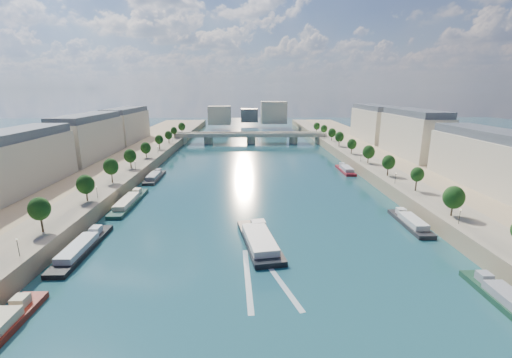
{
  "coord_description": "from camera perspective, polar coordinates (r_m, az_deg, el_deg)",
  "views": [
    {
      "loc": [
        -3.77,
        -38.05,
        39.91
      ],
      "look_at": [
        0.1,
        93.53,
        5.0
      ],
      "focal_mm": 24.0,
      "sensor_mm": 36.0,
      "label": 1
    }
  ],
  "objects": [
    {
      "name": "pave_left",
      "position": [
        152.01,
        -22.13,
        0.48
      ],
      "size": [
        14.0,
        520.0,
        0.1
      ],
      "primitive_type": "cube",
      "color": "gray",
      "rests_on": "quay_left"
    },
    {
      "name": "buildings_left",
      "position": [
        172.23,
        -29.93,
        5.05
      ],
      "size": [
        16.0,
        226.0,
        23.2
      ],
      "color": "beige",
      "rests_on": "ground"
    },
    {
      "name": "lamps_right",
      "position": [
        157.04,
        19.37,
        2.2
      ],
      "size": [
        0.36,
        200.36,
        4.28
      ],
      "color": "black",
      "rests_on": "ground"
    },
    {
      "name": "ground",
      "position": [
        143.75,
        -0.12,
        -1.27
      ],
      "size": [
        700.0,
        700.0,
        0.0
      ],
      "primitive_type": "plane",
      "color": "#0C2C36",
      "rests_on": "ground"
    },
    {
      "name": "wake",
      "position": [
        77.67,
        1.05,
        -16.05
      ],
      "size": [
        11.88,
        26.03,
        0.04
      ],
      "color": "silver",
      "rests_on": "ground"
    },
    {
      "name": "moored_barges_right",
      "position": [
        105.74,
        26.55,
        -8.49
      ],
      "size": [
        5.0,
        155.09,
        3.6
      ],
      "color": "black",
      "rests_on": "ground"
    },
    {
      "name": "pave_right",
      "position": [
        154.81,
        21.48,
        0.79
      ],
      "size": [
        14.0,
        520.0,
        0.1
      ],
      "primitive_type": "cube",
      "color": "gray",
      "rests_on": "quay_right"
    },
    {
      "name": "tour_barge",
      "position": [
        91.88,
        0.56,
        -10.19
      ],
      "size": [
        12.22,
        28.18,
        3.75
      ],
      "rotation": [
        0.0,
        0.0,
        0.17
      ],
      "color": "black",
      "rests_on": "ground"
    },
    {
      "name": "buildings_right",
      "position": [
        175.91,
        28.78,
        5.36
      ],
      "size": [
        16.0,
        226.0,
        23.2
      ],
      "color": "beige",
      "rests_on": "ground"
    },
    {
      "name": "trees_left",
      "position": [
        152.0,
        -21.37,
        2.66
      ],
      "size": [
        4.8,
        268.8,
        8.26
      ],
      "color": "#382B1E",
      "rests_on": "ground"
    },
    {
      "name": "quay_right",
      "position": [
        161.86,
        26.29,
        -0.08
      ],
      "size": [
        44.0,
        520.0,
        5.0
      ],
      "primitive_type": "cube",
      "color": "#9E8460",
      "rests_on": "ground"
    },
    {
      "name": "trees_right",
      "position": [
        161.98,
        19.66,
        3.51
      ],
      "size": [
        4.8,
        268.8,
        8.26
      ],
      "color": "#382B1E",
      "rests_on": "ground"
    },
    {
      "name": "moored_barges_left",
      "position": [
        103.14,
        -25.73,
        -8.97
      ],
      "size": [
        5.0,
        159.62,
        3.6
      ],
      "color": "#1B1D3B",
      "rests_on": "ground"
    },
    {
      "name": "skyline",
      "position": [
        358.53,
        -0.58,
        10.81
      ],
      "size": [
        79.0,
        42.0,
        22.0
      ],
      "color": "beige",
      "rests_on": "ground"
    },
    {
      "name": "lamps_left",
      "position": [
        140.72,
        -21.89,
        0.57
      ],
      "size": [
        0.36,
        200.36,
        4.28
      ],
      "color": "black",
      "rests_on": "ground"
    },
    {
      "name": "bridge",
      "position": [
        258.29,
        -0.84,
        7.1
      ],
      "size": [
        112.0,
        12.0,
        8.15
      ],
      "color": "#C1B79E",
      "rests_on": "ground"
    },
    {
      "name": "quay_left",
      "position": [
        158.47,
        -27.13,
        -0.47
      ],
      "size": [
        44.0,
        520.0,
        5.0
      ],
      "primitive_type": "cube",
      "color": "#9E8460",
      "rests_on": "ground"
    }
  ]
}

